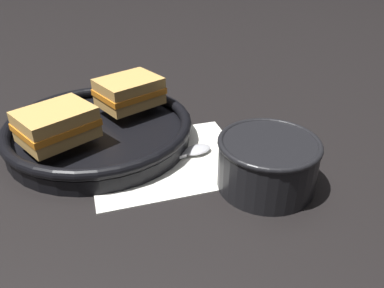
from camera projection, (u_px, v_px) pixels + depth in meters
The scene contains 7 objects.
ground_plane at pixel (189, 164), 0.56m from camera, with size 4.00×4.00×0.00m, color black.
napkin at pixel (167, 159), 0.57m from camera, with size 0.24×0.21×0.00m.
soup_bowl at pixel (267, 161), 0.50m from camera, with size 0.14×0.14×0.07m.
spoon at pixel (187, 153), 0.58m from camera, with size 0.14×0.06×0.01m.
skillet at pixel (100, 131), 0.61m from camera, with size 0.30×0.30×0.04m.
sandwich_near_left at pixel (129, 91), 0.64m from camera, with size 0.13×0.12×0.05m.
sandwich_near_right at pixel (56, 124), 0.53m from camera, with size 0.13×0.12×0.05m.
Camera 1 is at (-0.09, -0.46, 0.31)m, focal length 35.00 mm.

